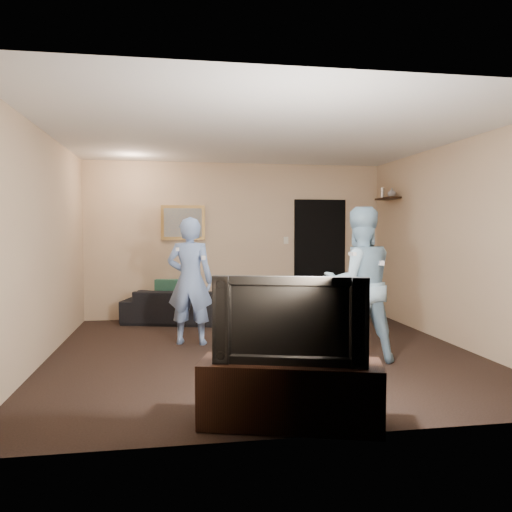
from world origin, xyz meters
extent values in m
plane|color=black|center=(0.00, 0.00, 0.00)|extent=(5.00, 5.00, 0.00)
cube|color=silver|center=(0.00, 0.00, 2.60)|extent=(5.00, 5.00, 0.04)
cube|color=tan|center=(0.00, 2.50, 1.30)|extent=(5.00, 0.04, 2.60)
cube|color=tan|center=(0.00, -2.50, 1.30)|extent=(5.00, 0.04, 2.60)
cube|color=tan|center=(-2.50, 0.00, 1.30)|extent=(0.04, 5.00, 2.60)
cube|color=tan|center=(2.50, 0.00, 1.30)|extent=(0.04, 5.00, 2.60)
imported|color=black|center=(-0.92, 2.07, 0.27)|extent=(1.96, 1.17, 0.54)
cube|color=#194C3C|center=(-1.13, 2.07, 0.48)|extent=(0.45, 0.21, 0.43)
cube|color=olive|center=(-0.90, 2.48, 1.60)|extent=(0.72, 0.05, 0.57)
cube|color=slate|center=(-0.90, 2.45, 1.60)|extent=(0.62, 0.01, 0.47)
cube|color=black|center=(1.45, 2.47, 1.00)|extent=(0.90, 0.06, 2.00)
cube|color=silver|center=(0.85, 2.48, 1.30)|extent=(0.08, 0.02, 0.12)
cube|color=black|center=(2.39, 1.80, 1.99)|extent=(0.20, 0.60, 0.03)
imported|color=#AAAAAF|center=(2.39, 1.65, 2.07)|extent=(0.15, 0.15, 0.14)
cylinder|color=silver|center=(2.39, 2.01, 2.09)|extent=(0.06, 0.06, 0.18)
cube|color=black|center=(-0.19, -2.29, 0.25)|extent=(1.42, 0.80, 0.48)
imported|color=black|center=(-0.19, -2.29, 0.82)|extent=(1.13, 0.46, 0.65)
imported|color=#7999D2|center=(-0.85, 0.58, 0.82)|extent=(0.68, 0.53, 1.64)
cube|color=white|center=(-1.01, 0.36, 1.24)|extent=(0.04, 0.14, 0.04)
cube|color=white|center=(-0.69, 0.36, 1.13)|extent=(0.05, 0.09, 0.05)
imported|color=#93BDD6|center=(1.00, -0.57, 0.87)|extent=(0.85, 0.66, 1.74)
cube|color=white|center=(0.84, -0.79, 1.22)|extent=(0.04, 0.14, 0.04)
cube|color=white|center=(1.16, -0.79, 1.12)|extent=(0.05, 0.09, 0.05)
camera|label=1|loc=(-1.04, -5.88, 1.48)|focal=35.00mm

